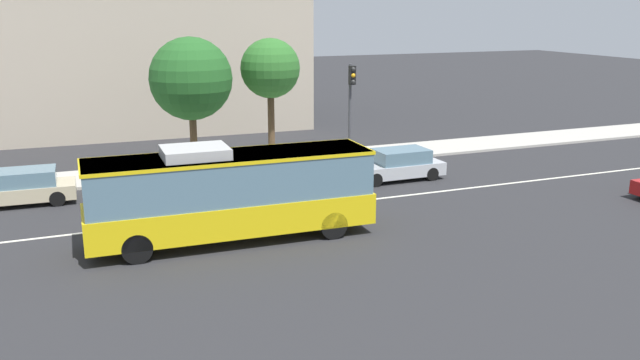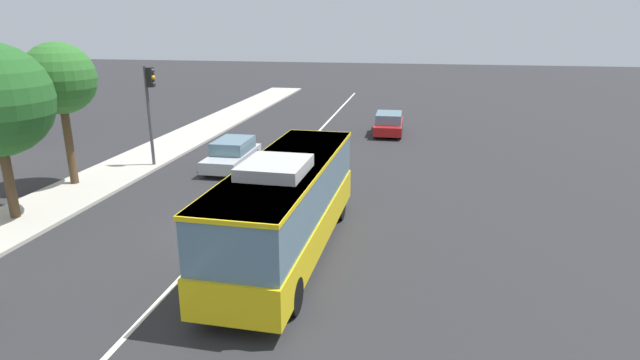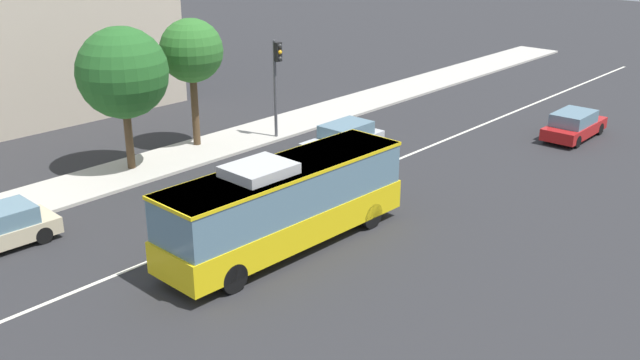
# 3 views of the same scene
# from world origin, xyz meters

# --- Properties ---
(ground_plane) EXTENTS (160.00, 160.00, 0.00)m
(ground_plane) POSITION_xyz_m (0.00, 0.00, 0.00)
(ground_plane) COLOR #28282B
(sidewalk_kerb) EXTENTS (80.00, 3.39, 0.14)m
(sidewalk_kerb) POSITION_xyz_m (0.00, 8.02, 0.07)
(sidewalk_kerb) COLOR #B2ADA3
(sidewalk_kerb) RESTS_ON ground_plane
(lane_centre_line) EXTENTS (76.00, 0.16, 0.01)m
(lane_centre_line) POSITION_xyz_m (0.00, 0.00, 0.01)
(lane_centre_line) COLOR silver
(lane_centre_line) RESTS_ON ground_plane
(transit_bus) EXTENTS (10.06, 2.76, 3.46)m
(transit_bus) POSITION_xyz_m (-1.63, -2.74, 1.81)
(transit_bus) COLOR yellow
(transit_bus) RESTS_ON ground_plane
(sedan_silver) EXTENTS (4.51, 1.84, 1.46)m
(sedan_silver) POSITION_xyz_m (7.92, 2.66, 0.72)
(sedan_silver) COLOR #B7BABF
(sedan_silver) RESTS_ON ground_plane
(sedan_beige) EXTENTS (4.57, 1.98, 1.46)m
(sedan_beige) POSITION_xyz_m (-8.69, 4.90, 0.72)
(sedan_beige) COLOR #C6B793
(sedan_beige) RESTS_ON ground_plane
(traffic_light_far_corner) EXTENTS (0.34, 0.62, 5.20)m
(traffic_light_far_corner) POSITION_xyz_m (7.23, 6.61, 3.56)
(traffic_light_far_corner) COLOR #47474C
(traffic_light_far_corner) RESTS_ON ground_plane
(street_tree_kerbside_left) EXTENTS (3.12, 3.12, 6.49)m
(street_tree_kerbside_left) POSITION_xyz_m (3.57, 8.78, 4.89)
(street_tree_kerbside_left) COLOR #4C3823
(street_tree_kerbside_left) RESTS_ON ground_plane
(street_tree_kerbside_centre) EXTENTS (4.09, 4.09, 6.66)m
(street_tree_kerbside_centre) POSITION_xyz_m (-0.70, 8.26, 4.60)
(street_tree_kerbside_centre) COLOR #4C3823
(street_tree_kerbside_centre) RESTS_ON ground_plane
(office_block_background) EXTENTS (26.83, 15.99, 17.00)m
(office_block_background) POSITION_xyz_m (-3.86, 24.66, 8.50)
(office_block_background) COLOR #B7A893
(office_block_background) RESTS_ON ground_plane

